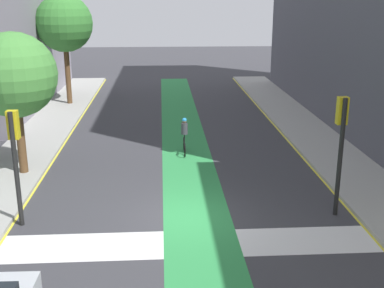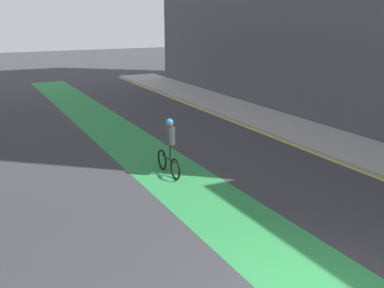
{
  "view_description": "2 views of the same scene",
  "coord_description": "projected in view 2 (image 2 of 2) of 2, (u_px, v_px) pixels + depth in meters",
  "views": [
    {
      "loc": [
        -0.78,
        -15.9,
        7.53
      ],
      "look_at": [
        0.41,
        3.16,
        1.73
      ],
      "focal_mm": 45.94,
      "sensor_mm": 36.0,
      "label": 1
    },
    {
      "loc": [
        -5.2,
        -5.3,
        4.95
      ],
      "look_at": [
        -0.01,
        4.99,
        1.63
      ],
      "focal_mm": 42.42,
      "sensor_mm": 36.0,
      "label": 2
    }
  ],
  "objects": [
    {
      "name": "cyclist_in_lane",
      "position": [
        169.0,
        146.0,
        14.18
      ],
      "size": [
        0.32,
        1.73,
        1.86
      ],
      "color": "black",
      "rests_on": "ground_plane"
    }
  ]
}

